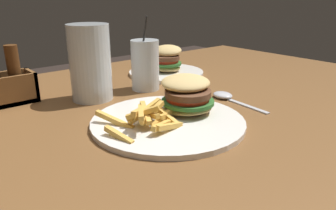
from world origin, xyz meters
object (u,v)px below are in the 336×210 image
object	(u,v)px
juice_glass	(145,66)
spoon	(225,96)
condiment_caddy	(6,85)
beer_glass	(90,64)
meal_plate_far	(166,66)
meal_plate_near	(175,111)

from	to	relation	value
juice_glass	spoon	size ratio (longest dim) A/B	1.15
spoon	condiment_caddy	xyz separation A→B (m)	(-0.40, 0.29, 0.04)
beer_glass	spoon	bearing A→B (deg)	-39.99
meal_plate_far	beer_glass	bearing A→B (deg)	-165.74
beer_glass	condiment_caddy	size ratio (longest dim) A/B	1.33
meal_plate_near	meal_plate_far	size ratio (longest dim) A/B	1.30
juice_glass	beer_glass	bearing A→B (deg)	174.38
meal_plate_near	beer_glass	distance (m)	0.24
meal_plate_far	condiment_caddy	world-z (taller)	condiment_caddy
meal_plate_near	meal_plate_far	distance (m)	0.38
juice_glass	spoon	distance (m)	0.22
beer_glass	spoon	world-z (taller)	beer_glass
juice_glass	spoon	world-z (taller)	juice_glass
beer_glass	meal_plate_far	bearing A→B (deg)	14.26
juice_glass	condiment_caddy	xyz separation A→B (m)	(-0.31, 0.11, -0.02)
beer_glass	condiment_caddy	distance (m)	0.19
juice_glass	meal_plate_near	bearing A→B (deg)	-112.27
juice_glass	condiment_caddy	size ratio (longest dim) A/B	1.43
spoon	meal_plate_far	bearing A→B (deg)	-4.95
meal_plate_near	condiment_caddy	xyz separation A→B (m)	(-0.22, 0.32, 0.02)
meal_plate_near	spoon	xyz separation A→B (m)	(0.18, 0.03, -0.02)
juice_glass	condiment_caddy	world-z (taller)	juice_glass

